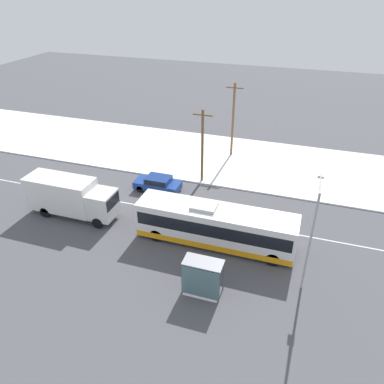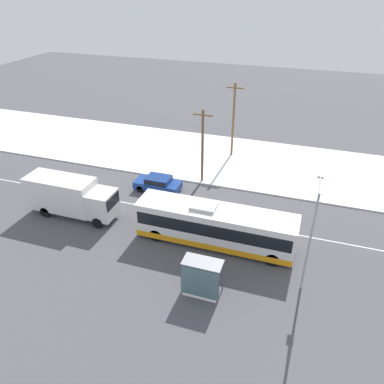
# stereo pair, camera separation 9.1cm
# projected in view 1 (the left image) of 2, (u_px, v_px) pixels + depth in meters

# --- Properties ---
(ground_plane) EXTENTS (120.00, 120.00, 0.00)m
(ground_plane) POSITION_uv_depth(u_px,v_px,m) (205.00, 218.00, 30.66)
(ground_plane) COLOR #4C4C51
(snow_lot) EXTENTS (80.00, 12.13, 0.12)m
(snow_lot) POSITION_uv_depth(u_px,v_px,m) (236.00, 160.00, 39.97)
(snow_lot) COLOR white
(snow_lot) RESTS_ON ground_plane
(lane_marking_center) EXTENTS (60.00, 0.12, 0.00)m
(lane_marking_center) POSITION_uv_depth(u_px,v_px,m) (205.00, 218.00, 30.66)
(lane_marking_center) COLOR silver
(lane_marking_center) RESTS_ON ground_plane
(city_bus) EXTENTS (11.58, 2.57, 3.15)m
(city_bus) POSITION_uv_depth(u_px,v_px,m) (215.00, 226.00, 27.03)
(city_bus) COLOR white
(city_bus) RESTS_ON ground_plane
(box_truck) EXTENTS (7.51, 2.30, 3.24)m
(box_truck) POSITION_uv_depth(u_px,v_px,m) (70.00, 196.00, 30.19)
(box_truck) COLOR silver
(box_truck) RESTS_ON ground_plane
(sedan_car) EXTENTS (4.21, 1.80, 1.40)m
(sedan_car) POSITION_uv_depth(u_px,v_px,m) (158.00, 183.00, 34.13)
(sedan_car) COLOR navy
(sedan_car) RESTS_ON ground_plane
(pedestrian_at_stop) EXTENTS (0.57, 0.25, 1.59)m
(pedestrian_at_stop) POSITION_uv_depth(u_px,v_px,m) (210.00, 266.00, 24.10)
(pedestrian_at_stop) COLOR #23232D
(pedestrian_at_stop) RESTS_ON ground_plane
(bus_shelter) EXTENTS (2.42, 1.20, 2.40)m
(bus_shelter) POSITION_uv_depth(u_px,v_px,m) (202.00, 274.00, 22.49)
(bus_shelter) COLOR gray
(bus_shelter) RESTS_ON ground_plane
(streetlamp) EXTENTS (0.36, 2.96, 6.99)m
(streetlamp) POSITION_uv_depth(u_px,v_px,m) (313.00, 224.00, 22.09)
(streetlamp) COLOR #9EA3A8
(streetlamp) RESTS_ON ground_plane
(utility_pole_roadside) EXTENTS (1.80, 0.24, 7.11)m
(utility_pole_roadside) POSITION_uv_depth(u_px,v_px,m) (202.00, 145.00, 34.16)
(utility_pole_roadside) COLOR brown
(utility_pole_roadside) RESTS_ON ground_plane
(utility_pole_snowlot) EXTENTS (1.80, 0.24, 7.93)m
(utility_pole_snowlot) POSITION_uv_depth(u_px,v_px,m) (233.00, 119.00, 39.08)
(utility_pole_snowlot) COLOR brown
(utility_pole_snowlot) RESTS_ON ground_plane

